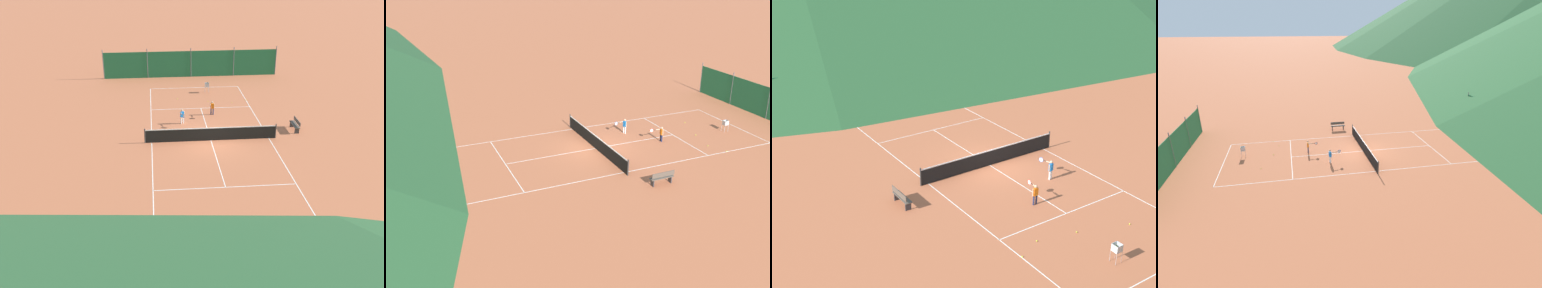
% 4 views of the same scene
% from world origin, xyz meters
% --- Properties ---
extents(ground_plane, '(600.00, 600.00, 0.00)m').
position_xyz_m(ground_plane, '(0.00, 0.00, 0.00)').
color(ground_plane, '#B7603D').
extents(court_line_markings, '(8.25, 23.85, 0.01)m').
position_xyz_m(court_line_markings, '(0.00, 0.00, 0.00)').
color(court_line_markings, white).
rests_on(court_line_markings, ground).
extents(tennis_net, '(9.18, 0.08, 1.06)m').
position_xyz_m(tennis_net, '(0.00, 0.00, 0.50)').
color(tennis_net, '#2D2D2D').
rests_on(tennis_net, ground).
extents(windscreen_fence_far, '(17.28, 0.08, 2.90)m').
position_xyz_m(windscreen_fence_far, '(-0.00, 15.50, 1.31)').
color(windscreen_fence_far, '#236B42').
rests_on(windscreen_fence_far, ground).
extents(windscreen_fence_near, '(17.28, 0.08, 2.90)m').
position_xyz_m(windscreen_fence_near, '(-0.00, -15.50, 1.31)').
color(windscreen_fence_near, '#236B42').
rests_on(windscreen_fence_near, ground).
extents(player_near_baseline, '(0.40, 0.94, 1.11)m').
position_xyz_m(player_near_baseline, '(-0.71, -4.83, 0.65)').
color(player_near_baseline, '#23284C').
rests_on(player_near_baseline, ground).
extents(player_far_baseline, '(0.37, 1.00, 1.14)m').
position_xyz_m(player_far_baseline, '(1.75, -3.20, 0.67)').
color(player_far_baseline, white).
rests_on(player_far_baseline, ground).
extents(tennis_ball_by_net_right, '(0.07, 0.07, 0.07)m').
position_xyz_m(tennis_ball_by_net_right, '(-0.78, -7.90, 0.03)').
color(tennis_ball_by_net_right, '#CCE033').
rests_on(tennis_ball_by_net_right, ground).
extents(tennis_ball_mid_court, '(0.07, 0.07, 0.07)m').
position_xyz_m(tennis_ball_mid_court, '(-4.07, -7.98, 0.03)').
color(tennis_ball_mid_court, '#CCE033').
rests_on(tennis_ball_mid_court, ground).
extents(tennis_ball_alley_right, '(0.07, 0.07, 0.07)m').
position_xyz_m(tennis_ball_alley_right, '(1.79, -8.79, 0.03)').
color(tennis_ball_alley_right, '#CCE033').
rests_on(tennis_ball_alley_right, ground).
extents(tennis_ball_service_box, '(0.07, 0.07, 0.07)m').
position_xyz_m(tennis_ball_service_box, '(-2.78, -7.43, 0.03)').
color(tennis_ball_service_box, '#CCE033').
rests_on(tennis_ball_service_box, ground).
extents(ball_hopper, '(0.36, 0.36, 0.89)m').
position_xyz_m(ball_hopper, '(-0.98, -10.41, 0.66)').
color(ball_hopper, '#B7B7BC').
rests_on(ball_hopper, ground).
extents(courtside_bench, '(0.36, 1.50, 0.84)m').
position_xyz_m(courtside_bench, '(-6.34, -1.24, 0.45)').
color(courtside_bench, '#51473D').
rests_on(courtside_bench, ground).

